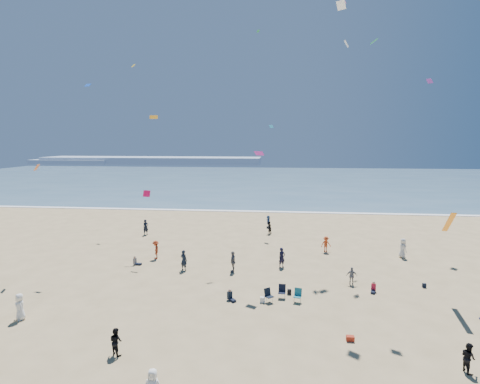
# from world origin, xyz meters

# --- Properties ---
(ocean) EXTENTS (220.00, 100.00, 0.06)m
(ocean) POSITION_xyz_m (0.00, 95.00, 0.03)
(ocean) COLOR #476B84
(ocean) RESTS_ON ground
(surf_line) EXTENTS (220.00, 1.20, 0.08)m
(surf_line) POSITION_xyz_m (0.00, 45.00, 0.04)
(surf_line) COLOR white
(surf_line) RESTS_ON ground
(headland_far) EXTENTS (110.00, 20.00, 3.20)m
(headland_far) POSITION_xyz_m (-60.00, 170.00, 1.60)
(headland_far) COLOR #7A8EA8
(headland_far) RESTS_ON ground
(headland_near) EXTENTS (40.00, 14.00, 2.00)m
(headland_near) POSITION_xyz_m (-100.00, 165.00, 1.00)
(headland_near) COLOR #7A8EA8
(headland_near) RESTS_ON ground
(standing_flyers) EXTENTS (30.80, 35.74, 1.93)m
(standing_flyers) POSITION_xyz_m (3.48, 16.79, 0.87)
(standing_flyers) COLOR gray
(standing_flyers) RESTS_ON ground
(seated_group) EXTENTS (21.48, 26.61, 0.84)m
(seated_group) POSITION_xyz_m (3.87, 5.74, 0.42)
(seated_group) COLOR silver
(seated_group) RESTS_ON ground
(chair_cluster) EXTENTS (2.79, 1.54, 1.00)m
(chair_cluster) POSITION_xyz_m (4.81, 10.89, 0.50)
(chair_cluster) COLOR black
(chair_cluster) RESTS_ON ground
(white_tote) EXTENTS (0.35, 0.20, 0.40)m
(white_tote) POSITION_xyz_m (3.36, 10.50, 0.20)
(white_tote) COLOR white
(white_tote) RESTS_ON ground
(black_backpack) EXTENTS (0.30, 0.22, 0.38)m
(black_backpack) POSITION_xyz_m (5.31, 12.16, 0.19)
(black_backpack) COLOR black
(black_backpack) RESTS_ON ground
(cooler) EXTENTS (0.45, 0.30, 0.30)m
(cooler) POSITION_xyz_m (8.66, 5.83, 0.15)
(cooler) COLOR #A32917
(cooler) RESTS_ON ground
(navy_bag) EXTENTS (0.28, 0.18, 0.34)m
(navy_bag) POSITION_xyz_m (15.96, 14.58, 0.17)
(navy_bag) COLOR black
(navy_bag) RESTS_ON ground
(kites_aloft) EXTENTS (38.08, 43.97, 25.66)m
(kites_aloft) POSITION_xyz_m (9.54, 13.03, 13.64)
(kites_aloft) COLOR blue
(kites_aloft) RESTS_ON ground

